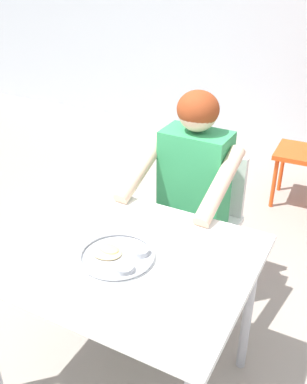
% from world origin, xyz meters
% --- Properties ---
extents(table_foreground, '(1.05, 0.79, 0.76)m').
position_xyz_m(table_foreground, '(-0.02, 0.01, 0.67)').
color(table_foreground, white).
rests_on(table_foreground, ground).
extents(thali_tray, '(0.29, 0.29, 0.03)m').
position_xyz_m(thali_tray, '(0.01, -0.03, 0.77)').
color(thali_tray, '#B7BABF').
rests_on(thali_tray, table_foreground).
extents(chair_foreground, '(0.44, 0.42, 0.82)m').
position_xyz_m(chair_foreground, '(0.01, 0.84, 0.49)').
color(chair_foreground, silver).
rests_on(chair_foreground, ground).
extents(diner_foreground, '(0.50, 0.56, 1.23)m').
position_xyz_m(diner_foreground, '(0.00, 0.62, 0.73)').
color(diner_foreground, '#323232').
rests_on(diner_foreground, ground).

